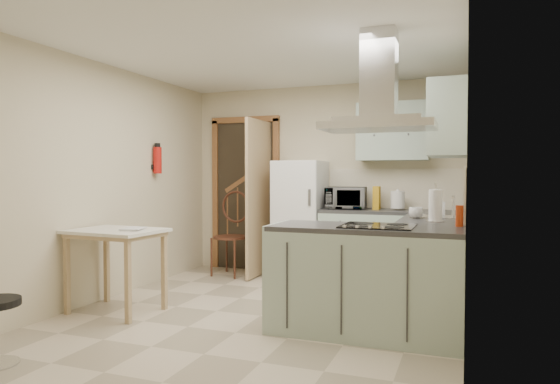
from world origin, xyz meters
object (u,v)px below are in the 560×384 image
at_px(extractor_hood, 379,126).
at_px(microwave, 346,198).
at_px(peninsula, 366,280).
at_px(drop_leaf_table, 116,271).
at_px(bentwood_chair, 230,237).
at_px(fridge, 300,219).

bearing_deg(extractor_hood, microwave, 110.19).
bearing_deg(microwave, peninsula, -78.50).
bearing_deg(drop_leaf_table, bentwood_chair, 86.05).
xyz_separation_m(fridge, microwave, (0.59, 0.01, 0.29)).
relative_size(peninsula, microwave, 3.16).
bearing_deg(extractor_hood, bentwood_chair, 141.32).
bearing_deg(peninsula, drop_leaf_table, -175.64).
bearing_deg(microwave, extractor_hood, -75.93).
height_order(drop_leaf_table, bentwood_chair, bentwood_chair).
height_order(peninsula, extractor_hood, extractor_hood).
bearing_deg(bentwood_chair, extractor_hood, -31.89).
relative_size(drop_leaf_table, microwave, 1.74).
distance_m(fridge, drop_leaf_table, 2.47).
relative_size(fridge, extractor_hood, 1.67).
height_order(fridge, drop_leaf_table, fridge).
relative_size(fridge, bentwood_chair, 1.49).
bearing_deg(fridge, extractor_hood, -56.21).
bearing_deg(extractor_hood, peninsula, 180.00).
bearing_deg(bentwood_chair, fridge, 19.13).
height_order(extractor_hood, bentwood_chair, extractor_hood).
xyz_separation_m(extractor_hood, drop_leaf_table, (-2.48, -0.18, -1.32)).
distance_m(extractor_hood, microwave, 2.23).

